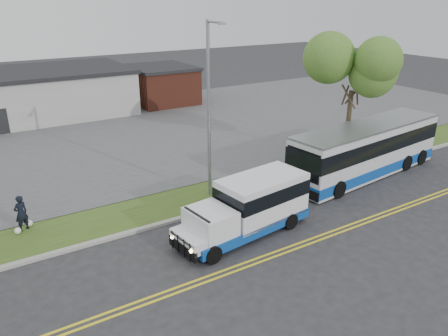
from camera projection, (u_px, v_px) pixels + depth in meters
ground at (186, 230)px, 21.30m from camera, size 140.00×140.00×0.00m
lane_line_north at (228, 269)px, 18.25m from camera, size 70.00×0.12×0.01m
lane_line_south at (231, 273)px, 18.02m from camera, size 70.00×0.12×0.01m
curb at (176, 220)px, 22.14m from camera, size 80.00×0.30×0.15m
verge at (161, 207)px, 23.57m from camera, size 80.00×3.30×0.10m
parking_lot at (88, 139)px, 34.72m from camera, size 80.00×25.00×0.10m
brick_wing at (161, 84)px, 46.30m from camera, size 6.30×7.30×3.90m
tree_east at (354, 70)px, 28.28m from camera, size 5.20×5.20×8.33m
streetlight_near at (209, 106)px, 23.02m from camera, size 0.35×1.53×9.50m
shuttle_bus at (251, 204)px, 20.73m from camera, size 7.17×3.06×2.67m
transit_bus at (366, 150)px, 27.47m from camera, size 12.00×3.88×3.27m
pedestrian at (21, 213)px, 20.80m from camera, size 0.78×0.66×1.81m
grocery_bag_left at (18, 231)px, 20.73m from camera, size 0.32×0.32×0.32m
grocery_bag_right at (29, 223)px, 21.42m from camera, size 0.32×0.32×0.32m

